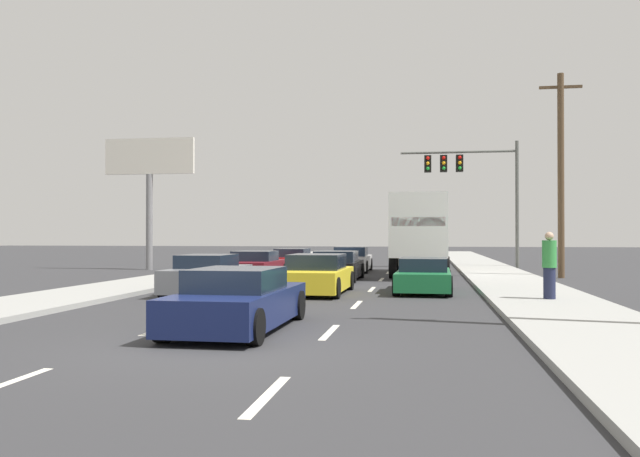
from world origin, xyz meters
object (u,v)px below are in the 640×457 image
Objects in this scene: car_black at (337,267)px; traffic_signal_mast at (464,173)px; box_truck at (420,231)px; car_navy at (238,301)px; roadside_billboard at (149,173)px; car_red at (293,261)px; car_yellow at (317,275)px; pedestrian_near_corner at (549,265)px; car_maroon at (255,267)px; car_white at (352,260)px; car_green at (424,276)px; car_gray at (208,275)px; utility_pole_mid at (561,172)px.

traffic_signal_mast is at bearing 62.37° from car_black.
car_navy is at bearing -100.71° from box_truck.
box_truck is 1.28× the size of roadside_billboard.
car_red is 13.02m from car_yellow.
traffic_signal_mast is at bearing 93.38° from pedestrian_near_corner.
car_black is at bearing 91.86° from car_yellow.
box_truck is at bearing -108.10° from traffic_signal_mast.
car_maroon is 3.39m from car_black.
car_white reaches higher than car_yellow.
car_green is 17.13m from traffic_signal_mast.
car_gray is 20.67m from traffic_signal_mast.
car_yellow is at bearing -88.14° from car_black.
car_red is 13.27m from car_green.
pedestrian_near_corner is at bearing -64.03° from car_white.
car_gray is at bearing -103.86° from car_white.
car_navy is 0.50× the size of box_truck.
car_green is 2.45× the size of pedestrian_near_corner.
car_red is at bearing 120.44° from car_green.
car_black reaches higher than car_red.
traffic_signal_mast is at bearing 15.93° from roadside_billboard.
car_green is (3.65, -11.23, -0.07)m from car_white.
utility_pole_mid reaches higher than car_gray.
car_navy is (0.05, -20.47, -0.03)m from car_white.
box_truck is at bearing -10.18° from roadside_billboard.
car_gray is at bearing -89.10° from car_maroon.
car_green is at bearing -88.79° from box_truck.
pedestrian_near_corner is (6.78, -2.07, 0.47)m from car_yellow.
traffic_signal_mast is at bearing 82.15° from car_green.
car_red is 0.48× the size of utility_pole_mid.
car_red is at bearing 0.12° from roadside_billboard.
car_white is 0.57× the size of traffic_signal_mast.
roadside_billboard is (-7.94, -0.02, 4.68)m from car_red.
car_gray reaches higher than car_black.
utility_pole_mid reaches higher than car_red.
box_truck is (6.65, 10.50, 1.50)m from car_gray.
car_yellow is 0.61× the size of roadside_billboard.
car_black is 0.92× the size of car_navy.
car_yellow reaches higher than car_maroon.
traffic_signal_mast is at bearing 51.99° from car_maroon.
traffic_signal_mast reaches higher than car_green.
car_maroon and car_black have the same top height.
car_white is 6.13m from car_black.
car_yellow is (0.20, -6.25, 0.02)m from car_black.
car_green is at bearing -59.56° from car_red.
traffic_signal_mast is (5.63, 17.39, 4.87)m from car_yellow.
box_truck reaches higher than car_green.
roadside_billboard is at bearing 142.06° from car_green.
car_yellow reaches higher than car_navy.
car_maroon is at bearing -128.01° from traffic_signal_mast.
box_truck is (6.74, 4.31, 1.52)m from car_maroon.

